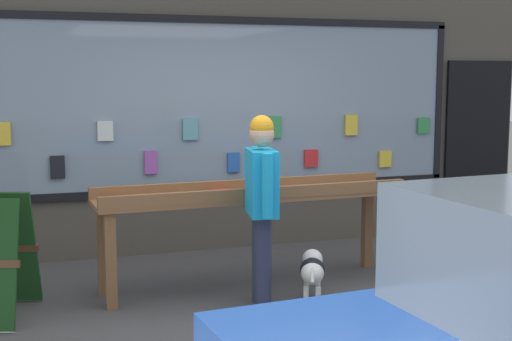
% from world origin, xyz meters
% --- Properties ---
extents(ground_plane, '(40.00, 40.00, 0.00)m').
position_xyz_m(ground_plane, '(0.00, 0.00, 0.00)').
color(ground_plane, '#474444').
extents(shopfront_facade, '(7.83, 0.29, 3.55)m').
position_xyz_m(shopfront_facade, '(0.04, 2.39, 1.76)').
color(shopfront_facade, '#4C473D').
rests_on(shopfront_facade, ground_plane).
extents(display_table_main, '(2.86, 0.68, 0.95)m').
position_xyz_m(display_table_main, '(0.01, 0.85, 0.77)').
color(display_table_main, brown).
rests_on(display_table_main, ground_plane).
extents(person_browsing, '(0.29, 0.64, 1.60)m').
position_xyz_m(person_browsing, '(-0.09, 0.31, 0.92)').
color(person_browsing, '#2D334C').
rests_on(person_browsing, ground_plane).
extents(small_dog, '(0.36, 0.57, 0.42)m').
position_xyz_m(small_dog, '(0.32, 0.19, 0.29)').
color(small_dog, white).
rests_on(small_dog, ground_plane).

